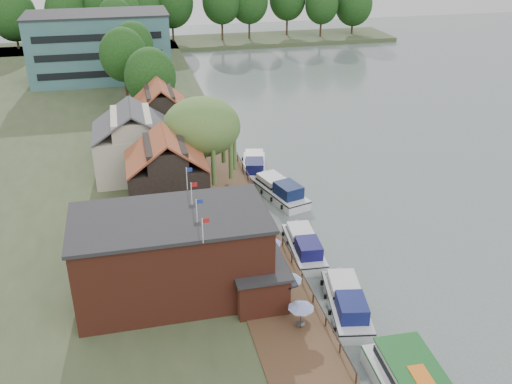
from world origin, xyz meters
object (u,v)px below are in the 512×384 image
cruiser_2 (279,188)px  umbrella_0 (301,315)px  umbrella_1 (288,286)px  willow (202,143)px  swan (374,355)px  cottage_b (133,141)px  cruiser_3 (254,164)px  cruiser_0 (347,299)px  pub (197,253)px  cottage_c (161,115)px  umbrella_4 (255,236)px  cottage_a (167,173)px  umbrella_3 (270,249)px  umbrella_5 (254,217)px  cruiser_1 (304,243)px  hotel_block (100,46)px  umbrella_2 (275,273)px

cruiser_2 → umbrella_0: bearing=-117.8°
umbrella_1 → willow: bearing=98.3°
cruiser_2 → swan: 26.80m
cottage_b → umbrella_1: bearing=-68.8°
cruiser_3 → swan: (1.02, -34.32, -0.96)m
cruiser_0 → swan: cruiser_0 is taller
cottage_b → umbrella_0: bearing=-71.2°
pub → willow: willow is taller
cottage_c → umbrella_1: (6.88, -37.02, -2.96)m
umbrella_1 → cruiser_3: (3.62, 27.48, -1.11)m
cottage_c → umbrella_4: (6.07, -28.71, -2.96)m
cruiser_0 → cruiser_2: (0.15, 21.18, 0.04)m
cottage_a → umbrella_3: bearing=-57.0°
umbrella_0 → umbrella_3: 9.54m
umbrella_3 → cottage_c: bearing=102.5°
willow → umbrella_5: size_ratio=4.39×
cruiser_1 → umbrella_1: bearing=-111.9°
willow → swan: 31.50m
willow → umbrella_3: willow is taller
cruiser_0 → umbrella_0: bearing=-142.2°
hotel_block → cottage_a: 56.47m
umbrella_2 → umbrella_5: (0.56, 9.96, 0.00)m
umbrella_0 → cruiser_0: (4.71, 2.44, -1.09)m
cruiser_0 → swan: 5.69m
cruiser_1 → umbrella_3: bearing=-147.4°
umbrella_2 → umbrella_4: bearing=92.4°
cruiser_2 → swan: (-0.12, -26.78, -1.01)m
cottage_a → pub: bearing=-86.2°
cottage_c → umbrella_0: (6.78, -40.71, -2.96)m
cottage_b → cruiser_1: cottage_b is taller
umbrella_2 → cruiser_0: bearing=-33.0°
cruiser_2 → umbrella_4: bearing=-131.8°
umbrella_1 → umbrella_2: same height
swan → cruiser_1: bearing=92.8°
umbrella_0 → cruiser_3: umbrella_0 is taller
pub → umbrella_5: size_ratio=8.42×
cottage_a → cottage_b: same height
cottage_c → cruiser_3: cottage_c is taller
swan → cruiser_3: bearing=91.7°
cottage_b → umbrella_2: bearing=-68.3°
umbrella_3 → hotel_block: bearing=102.3°
hotel_block → umbrella_2: 73.49m
willow → umbrella_0: willow is taller
pub → umbrella_2: 6.82m
hotel_block → cruiser_1: bearing=-74.1°
umbrella_0 → cruiser_3: bearing=83.2°
hotel_block → umbrella_2: bearing=-78.7°
willow → cruiser_3: 9.71m
cottage_a → umbrella_5: 10.32m
cottage_a → willow: bearing=48.0°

